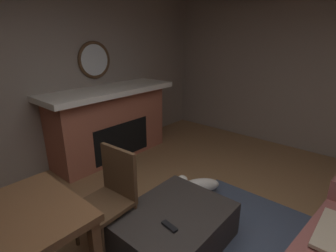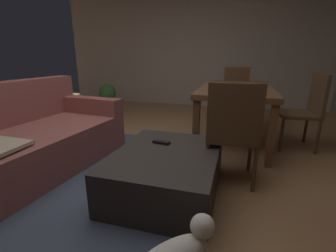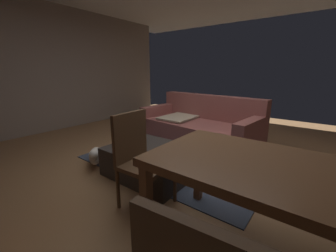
{
  "view_description": "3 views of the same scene",
  "coord_description": "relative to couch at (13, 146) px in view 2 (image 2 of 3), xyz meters",
  "views": [
    {
      "loc": [
        1.27,
        0.78,
        1.9
      ],
      "look_at": [
        -0.47,
        -0.72,
        1.1
      ],
      "focal_mm": 27.4,
      "sensor_mm": 36.0,
      "label": 1
    },
    {
      "loc": [
        -2.01,
        -0.99,
        1.14
      ],
      "look_at": [
        -0.49,
        -0.55,
        0.67
      ],
      "focal_mm": 25.54,
      "sensor_mm": 36.0,
      "label": 2
    },
    {
      "loc": [
        1.43,
        -2.33,
        1.31
      ],
      "look_at": [
        0.09,
        -0.57,
        0.73
      ],
      "focal_mm": 22.44,
      "sensor_mm": 36.0,
      "label": 3
    }
  ],
  "objects": [
    {
      "name": "floor",
      "position": [
        0.39,
        -1.03,
        -0.3
      ],
      "size": [
        8.43,
        8.43,
        0.0
      ],
      "primitive_type": "plane",
      "color": "olive"
    },
    {
      "name": "wall_right_window_side",
      "position": [
        3.9,
        -1.03,
        1.05
      ],
      "size": [
        0.12,
        6.16,
        2.71
      ],
      "primitive_type": "cube",
      "color": "#B2A59B",
      "rests_on": "ground"
    },
    {
      "name": "area_rug",
      "position": [
        0.12,
        -0.78,
        -0.3
      ],
      "size": [
        2.6,
        2.0,
        0.01
      ],
      "primitive_type": "cube",
      "color": "#3D475B",
      "rests_on": "ground"
    },
    {
      "name": "couch",
      "position": [
        0.0,
        0.0,
        0.0
      ],
      "size": [
        2.24,
        1.19,
        0.87
      ],
      "color": "#8C4C47",
      "rests_on": "ground"
    },
    {
      "name": "ottoman_coffee_table",
      "position": [
        0.12,
        -1.5,
        -0.12
      ],
      "size": [
        1.06,
        0.83,
        0.37
      ],
      "primitive_type": "cube",
      "color": "#2D2826",
      "rests_on": "ground"
    },
    {
      "name": "tv_remote",
      "position": [
        0.3,
        -1.39,
        0.07
      ],
      "size": [
        0.07,
        0.17,
        0.02
      ],
      "primitive_type": "cube",
      "rotation": [
        0.0,
        0.0,
        -0.13
      ],
      "color": "black",
      "rests_on": "ottoman_coffee_table"
    },
    {
      "name": "dining_table",
      "position": [
        1.59,
        -2.0,
        0.35
      ],
      "size": [
        1.53,
        0.9,
        0.74
      ],
      "color": "brown",
      "rests_on": "ground"
    },
    {
      "name": "dining_chair_south",
      "position": [
        1.6,
        -2.84,
        0.22
      ],
      "size": [
        0.48,
        0.48,
        0.93
      ],
      "color": "#513823",
      "rests_on": "ground"
    },
    {
      "name": "dining_chair_west",
      "position": [
        0.43,
        -2.01,
        0.22
      ],
      "size": [
        0.46,
        0.46,
        0.93
      ],
      "color": "#513823",
      "rests_on": "ground"
    },
    {
      "name": "dining_chair_east",
      "position": [
        2.75,
        -1.99,
        0.22
      ],
      "size": [
        0.48,
        0.48,
        0.93
      ],
      "color": "brown",
      "rests_on": "ground"
    },
    {
      "name": "potted_plant",
      "position": [
        2.93,
        0.67,
        -0.01
      ],
      "size": [
        0.36,
        0.36,
        0.53
      ],
      "color": "#474C51",
      "rests_on": "ground"
    }
  ]
}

